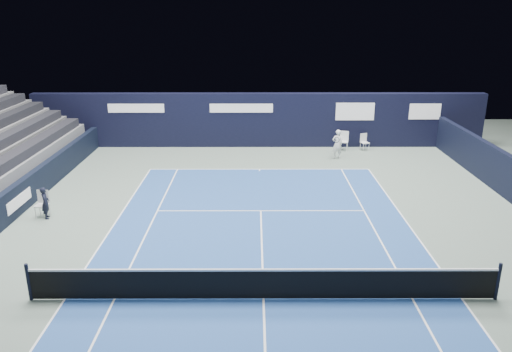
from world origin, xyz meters
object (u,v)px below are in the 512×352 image
at_px(folding_chair_back_a, 344,137).
at_px(folding_chair_back_b, 364,141).
at_px(tennis_net, 264,283).
at_px(tennis_player, 337,144).
at_px(line_judge_chair, 42,202).

distance_m(folding_chair_back_a, folding_chair_back_b, 1.16).
height_order(tennis_net, tennis_player, tennis_player).
relative_size(line_judge_chair, tennis_player, 0.65).
relative_size(folding_chair_back_b, line_judge_chair, 0.93).
bearing_deg(tennis_net, folding_chair_back_a, 72.71).
bearing_deg(folding_chair_back_b, folding_chair_back_a, 159.61).
bearing_deg(tennis_player, folding_chair_back_a, 68.84).
relative_size(folding_chair_back_a, tennis_net, 0.08).
distance_m(line_judge_chair, tennis_net, 10.31).
xyz_separation_m(folding_chair_back_a, tennis_player, (-0.67, -1.72, 0.07)).
relative_size(folding_chair_back_a, folding_chair_back_b, 1.14).
relative_size(folding_chair_back_a, line_judge_chair, 1.06).
bearing_deg(tennis_net, tennis_player, 73.21).
distance_m(tennis_net, tennis_player, 14.52).
height_order(folding_chair_back_a, tennis_player, tennis_player).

